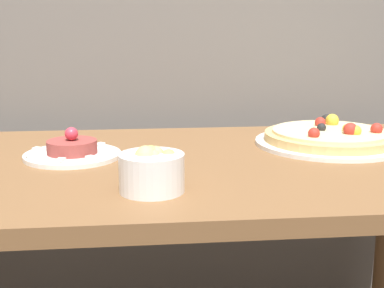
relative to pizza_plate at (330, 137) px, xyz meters
name	(u,v)px	position (x,y,z in m)	size (l,w,h in m)	color
dining_table	(189,203)	(-0.36, -0.12, -0.12)	(1.38, 0.74, 0.75)	brown
pizza_plate	(330,137)	(0.00, 0.00, 0.00)	(0.37, 0.37, 0.06)	white
tartare_plate	(72,151)	(-0.62, -0.06, 0.00)	(0.22, 0.22, 0.07)	white
small_bowl	(152,170)	(-0.45, -0.33, 0.02)	(0.12, 0.12, 0.08)	white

